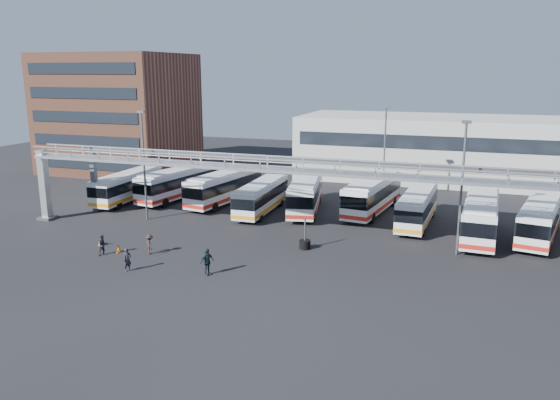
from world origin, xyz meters
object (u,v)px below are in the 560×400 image
(pedestrian_d, at_px, (207,262))
(tire_stack, at_px, (305,244))
(light_pole_left, at_px, (144,160))
(pedestrian_c, at_px, (150,244))
(cone_left, at_px, (101,241))
(bus_6, at_px, (417,207))
(bus_4, at_px, (306,193))
(bus_0, at_px, (128,186))
(pedestrian_b, at_px, (103,245))
(cone_right, at_px, (118,248))
(bus_8, at_px, (540,219))
(bus_1, at_px, (177,183))
(bus_3, at_px, (261,196))
(bus_7, at_px, (481,216))
(pedestrian_a, at_px, (127,260))
(bus_5, at_px, (372,194))
(light_pole_back, at_px, (385,149))
(bus_2, at_px, (224,186))
(light_pole_mid, at_px, (462,181))

(pedestrian_d, relative_size, tire_stack, 0.74)
(light_pole_left, relative_size, pedestrian_c, 6.57)
(cone_left, relative_size, tire_stack, 0.29)
(bus_6, bearing_deg, pedestrian_d, -122.36)
(bus_4, distance_m, cone_left, 20.27)
(bus_0, distance_m, tire_stack, 24.35)
(pedestrian_d, bearing_deg, bus_4, 19.78)
(pedestrian_b, height_order, cone_right, pedestrian_b)
(bus_8, bearing_deg, bus_0, -169.16)
(cone_right, bearing_deg, bus_8, 24.51)
(bus_1, distance_m, bus_3, 10.93)
(bus_4, height_order, bus_7, bus_7)
(pedestrian_a, relative_size, pedestrian_d, 0.87)
(bus_5, distance_m, bus_6, 5.46)
(pedestrian_b, xyz_separation_m, cone_left, (-1.67, 1.93, -0.42))
(bus_0, bearing_deg, pedestrian_d, -43.70)
(bus_1, distance_m, pedestrian_c, 18.31)
(bus_8, xyz_separation_m, pedestrian_a, (-28.01, -17.41, -0.98))
(light_pole_back, relative_size, pedestrian_d, 5.37)
(bus_2, xyz_separation_m, cone_left, (-3.42, -16.25, -1.49))
(light_pole_left, xyz_separation_m, pedestrian_a, (6.28, -12.30, -4.90))
(bus_1, xyz_separation_m, tire_stack, (17.97, -11.73, -1.43))
(tire_stack, bearing_deg, pedestrian_d, -121.90)
(bus_5, height_order, bus_6, bus_5)
(light_pole_back, bearing_deg, pedestrian_b, -126.06)
(bus_4, height_order, cone_left, bus_4)
(bus_2, distance_m, bus_8, 30.16)
(bus_5, height_order, bus_8, bus_5)
(pedestrian_a, bearing_deg, bus_3, 15.30)
(tire_stack, bearing_deg, bus_2, 136.60)
(bus_3, bearing_deg, pedestrian_d, -82.87)
(bus_7, bearing_deg, cone_left, -154.66)
(bus_6, distance_m, pedestrian_d, 21.49)
(bus_6, xyz_separation_m, pedestrian_c, (-18.52, -15.03, -0.95))
(bus_6, xyz_separation_m, pedestrian_b, (-21.74, -16.43, -0.93))
(light_pole_left, xyz_separation_m, light_pole_mid, (28.00, -1.00, 0.00))
(cone_right, bearing_deg, bus_0, 121.85)
(pedestrian_a, bearing_deg, light_pole_back, -2.75)
(light_pole_mid, relative_size, cone_left, 13.79)
(light_pole_mid, relative_size, pedestrian_b, 6.42)
(light_pole_back, distance_m, bus_7, 14.39)
(light_pole_left, height_order, bus_0, light_pole_left)
(light_pole_left, relative_size, bus_5, 0.87)
(bus_3, xyz_separation_m, bus_5, (10.36, 3.49, 0.23))
(light_pole_mid, height_order, bus_4, light_pole_mid)
(light_pole_left, height_order, bus_7, light_pole_left)
(pedestrian_a, bearing_deg, bus_7, -30.23)
(light_pole_mid, bearing_deg, bus_8, 44.21)
(bus_0, relative_size, tire_stack, 4.06)
(cone_right, bearing_deg, bus_5, 48.21)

